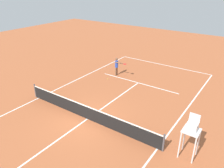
# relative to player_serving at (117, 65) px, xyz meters

# --- Properties ---
(ground_plane) EXTENTS (60.00, 60.00, 0.00)m
(ground_plane) POSITION_rel_player_serving_xyz_m (-2.49, 7.11, -1.02)
(ground_plane) COLOR #AD5933
(court_lines) EXTENTS (9.82, 24.67, 0.01)m
(court_lines) POSITION_rel_player_serving_xyz_m (-2.49, 7.11, -1.01)
(court_lines) COLOR white
(court_lines) RESTS_ON ground
(tennis_net) EXTENTS (10.42, 0.10, 1.07)m
(tennis_net) POSITION_rel_player_serving_xyz_m (-2.49, 7.11, -0.52)
(tennis_net) COLOR #4C4C51
(tennis_net) RESTS_ON ground
(player_serving) EXTENTS (1.28, 0.53, 1.71)m
(player_serving) POSITION_rel_player_serving_xyz_m (0.00, 0.00, 0.00)
(player_serving) COLOR brown
(player_serving) RESTS_ON ground
(tennis_ball) EXTENTS (0.07, 0.07, 0.07)m
(tennis_ball) POSITION_rel_player_serving_xyz_m (0.16, 1.25, -0.98)
(tennis_ball) COLOR #CCE033
(tennis_ball) RESTS_ON ground
(umpire_chair) EXTENTS (0.80, 0.80, 2.41)m
(umpire_chair) POSITION_rel_player_serving_xyz_m (-8.79, 6.71, 0.59)
(umpire_chair) COLOR silver
(umpire_chair) RESTS_ON ground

